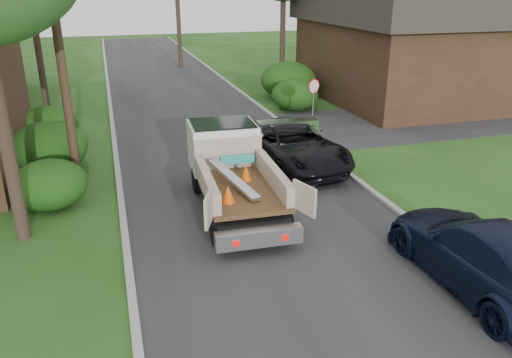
{
  "coord_description": "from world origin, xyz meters",
  "views": [
    {
      "loc": [
        -4.13,
        -12.71,
        6.65
      ],
      "look_at": [
        -0.18,
        0.53,
        1.2
      ],
      "focal_mm": 35.0,
      "sensor_mm": 36.0,
      "label": 1
    }
  ],
  "objects_px": {
    "navy_suv": "(486,255)",
    "house_right": "(403,46)",
    "flatbed_truck": "(229,163)",
    "stop_sign": "(313,93)",
    "black_pickup": "(290,145)",
    "utility_pole": "(58,32)"
  },
  "relations": [
    {
      "from": "stop_sign",
      "to": "flatbed_truck",
      "type": "relative_size",
      "value": 0.4
    },
    {
      "from": "house_right",
      "to": "flatbed_truck",
      "type": "distance_m",
      "value": 18.3
    },
    {
      "from": "flatbed_truck",
      "to": "stop_sign",
      "type": "bearing_deg",
      "value": 52.72
    },
    {
      "from": "flatbed_truck",
      "to": "utility_pole",
      "type": "bearing_deg",
      "value": 150.36
    },
    {
      "from": "stop_sign",
      "to": "navy_suv",
      "type": "distance_m",
      "value": 13.74
    },
    {
      "from": "utility_pole",
      "to": "stop_sign",
      "type": "bearing_deg",
      "value": 20.62
    },
    {
      "from": "utility_pole",
      "to": "flatbed_truck",
      "type": "xyz_separation_m",
      "value": [
        4.84,
        -3.03,
        -3.91
      ]
    },
    {
      "from": "navy_suv",
      "to": "house_right",
      "type": "bearing_deg",
      "value": -115.79
    },
    {
      "from": "stop_sign",
      "to": "black_pickup",
      "type": "xyz_separation_m",
      "value": [
        -2.8,
        -4.5,
        -0.95
      ]
    },
    {
      "from": "utility_pole",
      "to": "house_right",
      "type": "xyz_separation_m",
      "value": [
        18.48,
        9.02,
        -2.01
      ]
    },
    {
      "from": "stop_sign",
      "to": "house_right",
      "type": "distance_m",
      "value": 9.37
    },
    {
      "from": "flatbed_truck",
      "to": "navy_suv",
      "type": "relative_size",
      "value": 1.09
    },
    {
      "from": "house_right",
      "to": "flatbed_truck",
      "type": "height_order",
      "value": "house_right"
    },
    {
      "from": "house_right",
      "to": "flatbed_truck",
      "type": "xyz_separation_m",
      "value": [
        -13.64,
        -12.04,
        -1.9
      ]
    },
    {
      "from": "utility_pole",
      "to": "navy_suv",
      "type": "distance_m",
      "value": 14.05
    },
    {
      "from": "navy_suv",
      "to": "black_pickup",
      "type": "bearing_deg",
      "value": -80.8
    },
    {
      "from": "stop_sign",
      "to": "black_pickup",
      "type": "relative_size",
      "value": 0.42
    },
    {
      "from": "stop_sign",
      "to": "navy_suv",
      "type": "bearing_deg",
      "value": -95.86
    },
    {
      "from": "house_right",
      "to": "black_pickup",
      "type": "distance_m",
      "value": 14.42
    },
    {
      "from": "flatbed_truck",
      "to": "navy_suv",
      "type": "height_order",
      "value": "flatbed_truck"
    },
    {
      "from": "flatbed_truck",
      "to": "navy_suv",
      "type": "bearing_deg",
      "value": -53.62
    },
    {
      "from": "black_pickup",
      "to": "navy_suv",
      "type": "relative_size",
      "value": 1.05
    }
  ]
}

